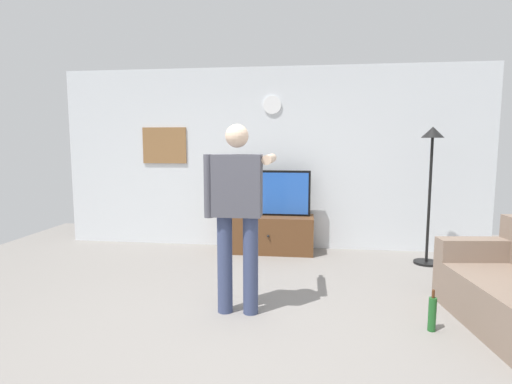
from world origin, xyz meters
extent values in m
plane|color=gray|center=(0.00, 0.00, 0.00)|extent=(8.40, 8.40, 0.00)
cube|color=silver|center=(0.00, 2.95, 1.35)|extent=(6.40, 0.10, 2.70)
cube|color=brown|center=(0.03, 2.60, 0.27)|extent=(1.26, 0.49, 0.53)
sphere|color=black|center=(0.03, 2.34, 0.29)|extent=(0.04, 0.04, 0.04)
cube|color=black|center=(0.03, 2.65, 0.86)|extent=(1.16, 0.06, 0.66)
cube|color=blue|center=(0.03, 2.62, 0.86)|extent=(1.10, 0.01, 0.60)
cylinder|color=white|center=(0.03, 2.89, 2.14)|extent=(0.27, 0.03, 0.27)
cube|color=olive|center=(-1.63, 2.90, 1.55)|extent=(0.69, 0.04, 0.55)
cylinder|color=black|center=(2.14, 2.28, 0.01)|extent=(0.32, 0.32, 0.03)
cylinder|color=black|center=(2.14, 2.28, 0.84)|extent=(0.04, 0.04, 1.62)
cone|color=black|center=(2.14, 2.28, 1.72)|extent=(0.28, 0.28, 0.14)
cylinder|color=#384266|center=(-0.18, 0.43, 0.46)|extent=(0.14, 0.14, 0.92)
cylinder|color=#384266|center=(0.06, 0.43, 0.46)|extent=(0.14, 0.14, 0.92)
cube|color=#4C4C56|center=(-0.06, 0.43, 1.20)|extent=(0.44, 0.22, 0.56)
sphere|color=beige|center=(-0.06, 0.43, 1.65)|extent=(0.21, 0.21, 0.21)
cylinder|color=#4C4C56|center=(-0.33, 0.43, 1.19)|extent=(0.09, 0.09, 0.58)
cylinder|color=beige|center=(0.20, 0.72, 1.43)|extent=(0.09, 0.58, 0.09)
cube|color=white|center=(0.20, 1.04, 1.43)|extent=(0.04, 0.12, 0.04)
cube|color=#7F6B5B|center=(2.30, 1.02, 0.53)|extent=(0.87, 0.30, 0.22)
cylinder|color=#1E5923|center=(1.63, 0.27, 0.14)|extent=(0.07, 0.07, 0.29)
cylinder|color=#4C2814|center=(1.63, 0.27, 0.32)|extent=(0.02, 0.02, 0.07)
camera|label=1|loc=(0.57, -3.15, 1.58)|focal=28.37mm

